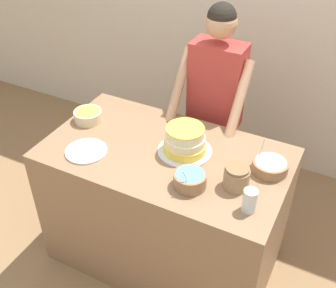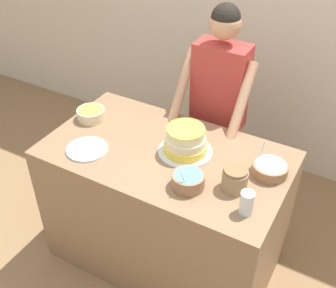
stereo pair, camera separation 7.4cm
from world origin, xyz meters
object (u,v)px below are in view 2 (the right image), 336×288
Objects in this scene: stoneware_jar at (235,179)px; frosting_bowl_olive at (91,114)px; cake at (185,141)px; person_baker at (219,97)px; drinking_glass at (247,203)px; frosting_bowl_white at (270,168)px; frosting_bowl_blue at (188,180)px; ceramic_plate at (87,149)px.

frosting_bowl_olive is at bearing 171.21° from stoneware_jar.
person_baker is at bearing 93.28° from cake.
drinking_glass is at bearing -49.14° from stoneware_jar.
person_baker is 0.84m from frosting_bowl_olive.
frosting_bowl_white is 0.46m from frosting_bowl_blue.
cake is 1.30× the size of ceramic_plate.
frosting_bowl_white reaches higher than ceramic_plate.
frosting_bowl_olive is at bearing -178.05° from frosting_bowl_white.
frosting_bowl_blue is 0.71× the size of ceramic_plate.
person_baker is 0.54m from cake.
drinking_glass is 0.52× the size of ceramic_plate.
frosting_bowl_white is 0.34m from drinking_glass.
stoneware_jar is at bearing 130.86° from drinking_glass.
ceramic_plate is at bearing -120.75° from person_baker.
cake is 2.52× the size of drinking_glass.
frosting_bowl_olive is 0.34m from ceramic_plate.
frosting_bowl_white reaches higher than cake.
drinking_glass is 0.18m from stoneware_jar.
frosting_bowl_olive is (-1.18, -0.04, 0.00)m from frosting_bowl_white.
stoneware_jar is (0.21, 0.11, 0.02)m from frosting_bowl_blue.
cake is 1.77× the size of frosting_bowl_olive.
ceramic_plate is at bearing -172.43° from stoneware_jar.
frosting_bowl_blue is 0.24m from stoneware_jar.
person_baker is 0.93m from ceramic_plate.
frosting_bowl_blue reaches higher than frosting_bowl_olive.
frosting_bowl_blue is 1.29× the size of stoneware_jar.
drinking_glass is (0.51, -0.82, -0.02)m from person_baker.
stoneware_jar reaches higher than frosting_bowl_olive.
frosting_bowl_white is 0.81× the size of ceramic_plate.
frosting_bowl_blue is at bearing -17.73° from frosting_bowl_olive.
frosting_bowl_white is 1.18m from frosting_bowl_olive.
frosting_bowl_white is (0.49, 0.05, -0.04)m from cake.
stoneware_jar reaches higher than ceramic_plate.
frosting_bowl_olive reaches higher than ceramic_plate.
cake is at bearing -1.10° from frosting_bowl_olive.
frosting_bowl_olive is (-0.66, -0.52, -0.04)m from person_baker.
frosting_bowl_olive is (-0.69, 0.01, -0.04)m from cake.
drinking_glass reaches higher than frosting_bowl_olive.
frosting_bowl_blue is (0.15, -0.26, -0.03)m from cake.
person_baker is 6.58× the size of ceramic_plate.
stoneware_jar reaches higher than drinking_glass.
stoneware_jar is (0.36, -0.15, -0.01)m from cake.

